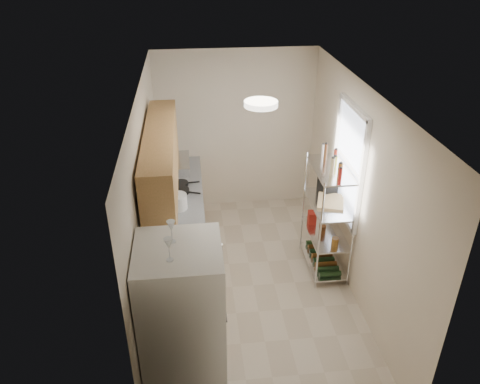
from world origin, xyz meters
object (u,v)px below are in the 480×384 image
Objects in this scene: rice_cooker at (178,202)px; frying_pan_large at (179,191)px; refrigerator at (183,329)px; cutting_board at (331,201)px; espresso_machine at (328,181)px.

frying_pan_large is (0.02, 0.43, -0.08)m from rice_cooker.
refrigerator is 2.15m from rice_cooker.
espresso_machine reaches higher than cutting_board.
cutting_board is 1.38× the size of espresso_machine.
rice_cooker reaches higher than frying_pan_large.
rice_cooker is 0.81× the size of espresso_machine.
rice_cooker is at bearing 91.54° from refrigerator.
cutting_board is at bearing 0.79° from frying_pan_large.
rice_cooker is 2.01m from espresso_machine.
frying_pan_large is (-0.04, 2.58, 0.03)m from refrigerator.
frying_pan_large is at bearing 90.94° from refrigerator.
espresso_machine is (2.00, 0.05, 0.16)m from rice_cooker.
refrigerator is at bearing -145.02° from espresso_machine.
cutting_board is at bearing -7.49° from rice_cooker.
espresso_machine is at bearing 1.52° from rice_cooker.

